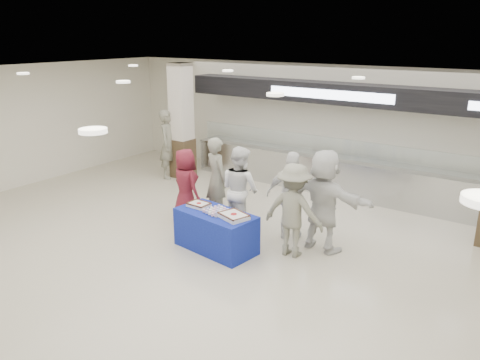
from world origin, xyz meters
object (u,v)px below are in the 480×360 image
Objects in this scene: civilian_maroon at (186,186)px; chef_short at (292,196)px; civilian_white at (324,201)px; display_table at (216,231)px; cupcake_tray at (216,211)px; sheet_cake_right at (234,216)px; soldier_bg at (168,144)px; sheet_cake_left at (199,204)px; chef_tall at (240,189)px; soldier_b at (294,210)px; soldier_a at (217,179)px.

civilian_maroon is 0.91× the size of chef_short.
civilian_white is (3.05, 0.40, 0.17)m from civilian_maroon.
display_table is 0.41m from cupcake_tray.
sheet_cake_right is 0.44m from cupcake_tray.
soldier_bg is (-2.57, 2.20, 0.16)m from civilian_maroon.
civilian_maroon is (-0.94, 0.69, 0.02)m from sheet_cake_left.
sheet_cake_right is at bearing 52.74° from civilian_white.
chef_tall is 1.49m from soldier_b.
chef_tall is at bearing -152.40° from civilian_maroon.
soldier_a is (-1.39, 1.31, 0.12)m from sheet_cake_right.
civilian_white reaches higher than display_table.
chef_short reaches higher than cupcake_tray.
display_table is 0.80× the size of soldier_bg.
chef_short is 0.74m from soldier_b.
display_table is at bearing 42.99° from civilian_white.
civilian_white reaches higher than soldier_b.
display_table is 0.62m from sheet_cake_right.
soldier_bg reaches higher than soldier_b.
sheet_cake_left is 0.23× the size of chef_short.
civilian_white is at bearing -128.73° from soldier_bg.
civilian_maroon is (-1.85, 0.80, 0.01)m from sheet_cake_right.
soldier_b reaches higher than sheet_cake_right.
soldier_a reaches higher than chef_short.
soldier_a is at bearing 112.03° from sheet_cake_left.
chef_short is at bearing 69.88° from sheet_cake_right.
display_table is 3.03× the size of cupcake_tray.
chef_short is at bearing -151.65° from chef_tall.
display_table is 0.87× the size of chef_short.
soldier_bg reaches higher than display_table.
soldier_b is at bearing 105.87° from chef_short.
soldier_a reaches higher than soldier_b.
soldier_b is 0.64m from civilian_white.
cupcake_tray is 0.29× the size of soldier_b.
chef_tall is at bearing -18.75° from soldier_b.
chef_tall is at bearing -0.63° from chef_short.
sheet_cake_left is 0.22× the size of soldier_a.
sheet_cake_left is at bearing 160.30° from civilian_maroon.
chef_tall is 1.80m from civilian_white.
cupcake_tray is 1.60m from civilian_maroon.
civilian_maroon reaches higher than sheet_cake_right.
soldier_bg reaches higher than cupcake_tray.
soldier_b is (2.71, -0.12, 0.07)m from civilian_maroon.
civilian_white reaches higher than civilian_maroon.
civilian_maroon is at bearing -2.24° from chef_short.
chef_tall is 0.92× the size of civilian_white.
soldier_a is at bearing 134.04° from display_table.
soldier_b is (0.86, 0.68, 0.08)m from sheet_cake_right.
sheet_cake_left is 2.39m from civilian_white.
soldier_a reaches higher than sheet_cake_left.
chef_tall is (-0.15, 1.01, 0.12)m from cupcake_tray.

